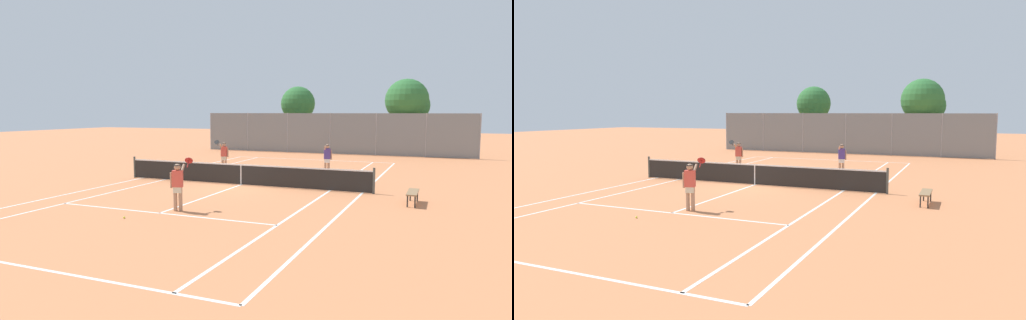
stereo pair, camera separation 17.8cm
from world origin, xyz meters
The scene contains 13 objects.
ground_plane centered at (0.00, 0.00, 0.00)m, with size 120.00×120.00×0.00m, color #CC7A4C.
court_line_markings centered at (0.00, 0.00, 0.00)m, with size 11.10×23.90×0.01m.
tennis_net centered at (0.00, 0.00, 0.51)m, with size 12.00×0.10×1.07m.
player_near_side centered at (0.36, -5.84, 0.93)m, with size 0.52×0.85×1.77m.
player_far_left centered at (-2.99, 4.16, 0.93)m, with size 0.57×0.81×1.77m.
player_far_right centered at (2.74, 5.04, 0.91)m, with size 0.44×0.55×1.60m.
loose_tennis_ball_0 centered at (-0.93, 1.57, 0.03)m, with size 0.07×0.07×0.07m, color #D1DB33.
loose_tennis_ball_1 centered at (-2.25, 0.50, 0.03)m, with size 0.07×0.07×0.07m, color #D1DB33.
loose_tennis_ball_2 centered at (-0.59, -7.45, 0.03)m, with size 0.07×0.07×0.07m, color #D1DB33.
courtside_bench centered at (7.57, -1.59, 0.41)m, with size 0.36×1.50×0.47m.
back_fence centered at (0.00, 16.83, 1.62)m, with size 21.52×0.08×3.24m.
tree_behind_left centered at (-3.53, 19.58, 3.92)m, with size 2.98×2.98×5.53m.
tree_behind_right centered at (5.72, 18.60, 4.09)m, with size 3.38×3.30×5.87m.
Camera 2 is at (8.84, -18.67, 3.33)m, focal length 32.00 mm.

